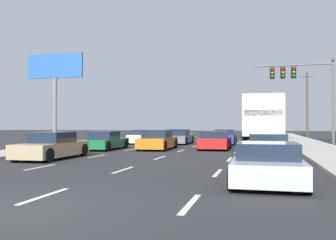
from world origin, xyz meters
TOP-DOWN VIEW (x-y plane):
  - ground_plane at (0.00, 25.00)m, footprint 140.00×140.00m
  - sidewalk_right at (8.54, 20.00)m, footprint 3.18×80.00m
  - sidewalk_left at (-8.54, 20.00)m, footprint 3.18×80.00m
  - lane_markings at (-0.00, 23.85)m, footprint 6.94×57.00m
  - car_white at (-4.99, 24.15)m, footprint 1.93×4.49m
  - car_green at (-5.09, 16.26)m, footprint 1.94×4.51m
  - car_tan at (-4.89, 9.59)m, footprint 1.97×4.61m
  - car_gray at (-1.88, 24.24)m, footprint 2.01×4.56m
  - car_orange at (-1.77, 17.23)m, footprint 2.05×4.70m
  - car_blue at (1.94, 24.49)m, footprint 1.88×4.53m
  - car_red at (1.90, 18.13)m, footprint 1.99×4.18m
  - box_truck at (4.90, 19.78)m, footprint 2.78×8.01m
  - car_yellow at (5.11, 10.75)m, footprint 2.00×4.58m
  - car_silver at (4.99, 4.62)m, footprint 1.98×4.29m
  - traffic_signal_mast at (7.87, 27.10)m, footprint 6.56×0.69m
  - utility_pole_far at (10.89, 45.66)m, footprint 1.80×0.28m
  - roadside_billboard at (-12.68, 22.59)m, footprint 5.29×0.36m

SIDE VIEW (x-z plane):
  - ground_plane at x=0.00m, z-range 0.00..0.00m
  - lane_markings at x=0.00m, z-range 0.00..0.01m
  - sidewalk_right at x=8.54m, z-range 0.00..0.14m
  - sidewalk_left at x=-8.54m, z-range 0.00..0.14m
  - car_silver at x=4.99m, z-range -0.04..1.10m
  - car_green at x=-5.09m, z-range -0.06..1.15m
  - car_white at x=-4.99m, z-range -0.04..1.17m
  - car_gray at x=-1.88m, z-range -0.06..1.20m
  - car_red at x=1.90m, z-range -0.04..1.18m
  - car_blue at x=1.94m, z-range -0.04..1.19m
  - car_tan at x=-4.89m, z-range -0.06..1.22m
  - car_yellow at x=5.11m, z-range -0.04..1.20m
  - car_orange at x=-1.77m, z-range -0.05..1.25m
  - box_truck at x=4.90m, z-range 0.26..3.74m
  - utility_pole_far at x=10.89m, z-range 0.14..8.73m
  - traffic_signal_mast at x=7.87m, z-range 1.91..9.23m
  - roadside_billboard at x=-12.68m, z-range 1.89..9.77m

